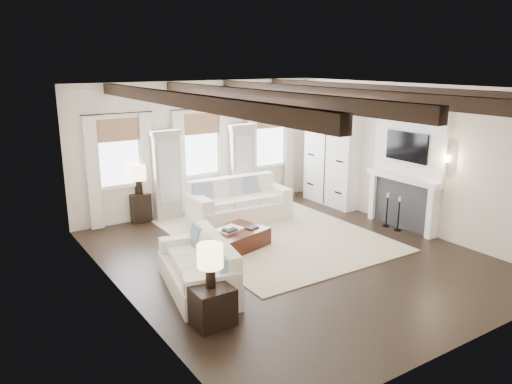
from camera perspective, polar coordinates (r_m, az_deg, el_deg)
ground at (r=9.76m, az=3.97°, el=-7.30°), size 7.50×7.50×0.00m
room_shell at (r=10.36m, az=4.47°, el=4.89°), size 6.54×7.54×3.22m
area_rug at (r=10.86m, az=2.09°, el=-4.88°), size 3.79×4.74×0.02m
sofa_back at (r=11.72m, az=-2.05°, el=-1.36°), size 2.38×1.18×0.99m
sofa_left at (r=8.34m, az=-6.33°, el=-8.78°), size 1.30×2.15×0.86m
ottoman at (r=10.02m, az=-2.85°, el=-5.54°), size 1.62×1.24×0.38m
tray at (r=10.01m, az=-3.08°, el=-4.29°), size 0.58×0.50×0.04m
book_lower at (r=9.86m, az=-3.03°, el=-4.34°), size 0.30×0.26×0.04m
book_upper at (r=9.91m, az=-3.16°, el=-4.03°), size 0.26×0.22×0.03m
book_loose at (r=10.12m, az=-0.46°, el=-4.09°), size 0.28×0.24×0.03m
side_table_front at (r=7.33m, az=-5.13°, el=-12.76°), size 0.57×0.57×0.57m
lamp_front at (r=7.03m, az=-5.27°, el=-7.57°), size 0.37×0.37×0.64m
side_table_back at (r=12.02m, az=-13.16°, el=-1.69°), size 0.44×0.44×0.67m
lamp_back at (r=11.82m, az=-13.39°, el=2.03°), size 0.40×0.40×0.69m
candlestick_near at (r=11.48m, az=15.97°, el=-2.73°), size 0.16×0.16×0.77m
candlestick_far at (r=11.69m, az=14.72°, el=-2.29°), size 0.16×0.16×0.79m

